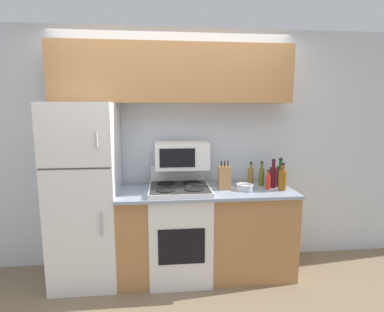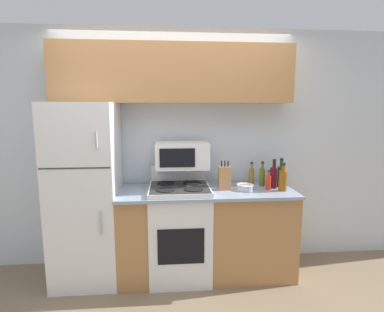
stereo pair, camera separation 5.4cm
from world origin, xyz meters
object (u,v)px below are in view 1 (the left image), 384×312
(bottle_hot_sauce, at_px, (268,182))
(bottle_olive_oil, at_px, (261,176))
(knife_block, at_px, (224,178))
(bottle_vinegar, at_px, (251,175))
(bowl, at_px, (245,187))
(bottle_whiskey, at_px, (282,179))
(refrigerator, at_px, (86,194))
(stove, at_px, (180,230))
(bottle_wine_red, at_px, (273,176))
(bottle_wine_green, at_px, (280,175))
(microwave, at_px, (182,155))

(bottle_hot_sauce, height_order, bottle_olive_oil, bottle_olive_oil)
(knife_block, distance_m, bottle_vinegar, 0.39)
(bowl, bearing_deg, bottle_hot_sauce, -1.17)
(bottle_hot_sauce, bearing_deg, bottle_vinegar, 114.62)
(bowl, height_order, bottle_whiskey, bottle_whiskey)
(refrigerator, height_order, bottle_whiskey, refrigerator)
(bottle_vinegar, bearing_deg, bowl, -118.69)
(stove, relative_size, knife_block, 3.76)
(stove, distance_m, bottle_wine_red, 1.11)
(bottle_wine_green, bearing_deg, knife_block, -173.84)
(bottle_wine_green, xyz_separation_m, bottle_vinegar, (-0.28, 0.13, -0.02))
(bottle_vinegar, distance_m, bottle_whiskey, 0.37)
(microwave, height_order, bottle_vinegar, microwave)
(stove, height_order, bottle_olive_oil, bottle_olive_oil)
(refrigerator, xyz_separation_m, bottle_hot_sauce, (1.81, -0.06, 0.10))
(bottle_vinegar, xyz_separation_m, bottle_olive_oil, (0.09, -0.08, 0.01))
(bottle_whiskey, bearing_deg, bottle_wine_red, 117.32)
(bowl, bearing_deg, stove, 177.70)
(knife_block, bearing_deg, bowl, -10.19)
(bottle_whiskey, bearing_deg, bowl, 171.25)
(refrigerator, relative_size, bottle_wine_green, 5.91)
(knife_block, relative_size, bowl, 1.73)
(knife_block, height_order, bottle_wine_green, bottle_wine_green)
(bowl, bearing_deg, refrigerator, 177.90)
(bottle_wine_red, bearing_deg, bottle_wine_green, 28.51)
(stove, height_order, bottle_vinegar, bottle_vinegar)
(bottle_wine_red, xyz_separation_m, bottle_hot_sauce, (-0.07, -0.06, -0.04))
(microwave, relative_size, bowl, 3.12)
(microwave, relative_size, bottle_olive_oil, 2.06)
(bottle_hot_sauce, xyz_separation_m, bottle_olive_oil, (-0.02, 0.16, 0.02))
(stove, xyz_separation_m, knife_block, (0.46, 0.01, 0.54))
(bowl, relative_size, bottle_wine_green, 0.57)
(bottle_wine_red, height_order, bottle_olive_oil, bottle_wine_red)
(microwave, bearing_deg, bottle_vinegar, 6.71)
(stove, distance_m, bottle_olive_oil, 1.03)
(bowl, bearing_deg, bottle_wine_green, 14.24)
(bottle_wine_red, relative_size, bottle_hot_sauce, 1.50)
(refrigerator, xyz_separation_m, stove, (0.92, -0.03, -0.40))
(stove, xyz_separation_m, bottle_olive_oil, (0.88, 0.12, 0.52))
(bottle_wine_green, bearing_deg, bowl, -165.76)
(bottle_wine_red, bearing_deg, bottle_vinegar, 135.01)
(refrigerator, xyz_separation_m, bottle_olive_oil, (1.80, 0.09, 0.12))
(stove, relative_size, bottle_hot_sauce, 5.55)
(microwave, xyz_separation_m, bottle_wine_green, (1.03, -0.04, -0.22))
(bottle_vinegar, xyz_separation_m, bottle_hot_sauce, (0.11, -0.24, -0.02))
(bottle_vinegar, relative_size, bottle_wine_red, 0.80)
(bottle_vinegar, bearing_deg, bottle_hot_sauce, -65.38)
(bottle_hot_sauce, bearing_deg, microwave, 170.28)
(bottle_wine_green, height_order, bottle_olive_oil, bottle_wine_green)
(refrigerator, distance_m, bottle_hot_sauce, 1.82)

